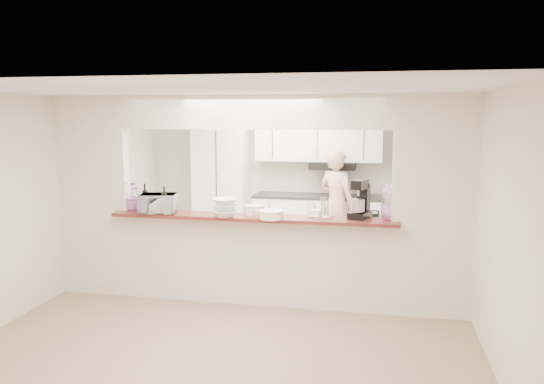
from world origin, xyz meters
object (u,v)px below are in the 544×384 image
(refrigerator, at_px, (416,204))
(stand_mixer, at_px, (361,201))
(person, at_px, (336,204))
(toaster_oven, at_px, (158,203))

(refrigerator, relative_size, stand_mixer, 3.80)
(stand_mixer, relative_size, person, 0.26)
(stand_mixer, height_order, person, person)
(toaster_oven, bearing_deg, stand_mixer, -7.42)
(refrigerator, height_order, person, person)
(refrigerator, xyz_separation_m, stand_mixer, (-0.79, -2.59, 0.44))
(refrigerator, bearing_deg, toaster_oven, -139.33)
(person, bearing_deg, refrigerator, -132.50)
(person, bearing_deg, toaster_oven, 82.58)
(refrigerator, height_order, toaster_oven, refrigerator)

